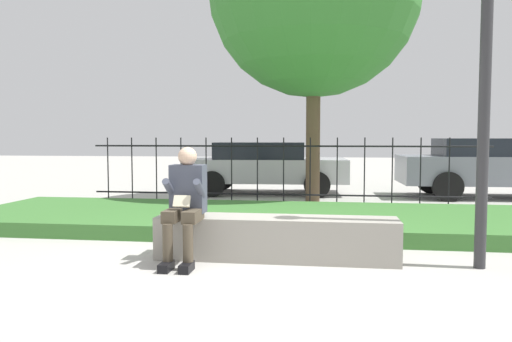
% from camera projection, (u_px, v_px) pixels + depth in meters
% --- Properties ---
extents(ground_plane, '(60.00, 60.00, 0.00)m').
position_uv_depth(ground_plane, '(254.00, 258.00, 5.74)').
color(ground_plane, '#B2AFA8').
extents(stone_bench, '(2.74, 0.53, 0.49)m').
position_uv_depth(stone_bench, '(276.00, 240.00, 5.69)').
color(stone_bench, gray).
rests_on(stone_bench, ground_plane).
extents(person_seated_reader, '(0.42, 0.73, 1.29)m').
position_uv_depth(person_seated_reader, '(185.00, 199.00, 5.50)').
color(person_seated_reader, black).
rests_on(person_seated_reader, ground_plane).
extents(grass_berm, '(9.74, 2.90, 0.21)m').
position_uv_depth(grass_berm, '(273.00, 219.00, 7.86)').
color(grass_berm, '#3D7533').
rests_on(grass_berm, ground_plane).
extents(iron_fence, '(7.74, 0.03, 1.39)m').
position_uv_depth(iron_fence, '(284.00, 172.00, 9.72)').
color(iron_fence, black).
rests_on(iron_fence, ground_plane).
extents(car_parked_center, '(4.04, 2.09, 1.27)m').
position_uv_depth(car_parked_center, '(265.00, 166.00, 12.42)').
color(car_parked_center, '#B7B7BC').
rests_on(car_parked_center, ground_plane).
extents(car_parked_right, '(4.66, 1.91, 1.37)m').
position_uv_depth(car_parked_right, '(501.00, 166.00, 11.46)').
color(car_parked_right, slate).
rests_on(car_parked_right, ground_plane).
extents(street_lamp, '(0.28, 0.28, 4.43)m').
position_uv_depth(street_lamp, '(487.00, 12.00, 5.14)').
color(street_lamp, '#2D2D30').
rests_on(street_lamp, ground_plane).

